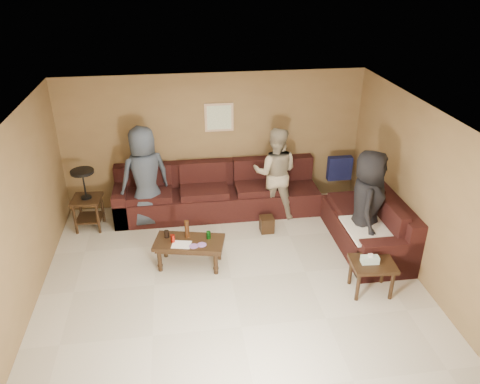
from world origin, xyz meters
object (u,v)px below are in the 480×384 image
(waste_bin, at_px, (267,224))
(person_left, at_px, (145,177))
(coffee_table, at_px, (189,244))
(side_table_right, at_px, (372,267))
(person_right, at_px, (367,205))
(sectional_sofa, at_px, (266,207))
(person_middle, at_px, (275,173))
(end_table_left, at_px, (87,198))

(waste_bin, height_order, person_left, person_left)
(person_left, bearing_deg, waste_bin, 140.07)
(coffee_table, height_order, side_table_right, coffee_table)
(person_right, bearing_deg, waste_bin, 79.28)
(person_right, bearing_deg, sectional_sofa, 70.94)
(waste_bin, xyz_separation_m, person_middle, (0.25, 0.59, 0.70))
(sectional_sofa, xyz_separation_m, end_table_left, (-3.09, 0.29, 0.25))
(end_table_left, xyz_separation_m, person_right, (4.43, -1.42, 0.31))
(sectional_sofa, relative_size, person_middle, 2.77)
(sectional_sofa, distance_m, end_table_left, 3.11)
(sectional_sofa, height_order, waste_bin, sectional_sofa)
(person_left, xyz_separation_m, person_middle, (2.28, -0.03, -0.06))
(coffee_table, distance_m, side_table_right, 2.70)
(coffee_table, distance_m, waste_bin, 1.60)
(side_table_right, height_order, person_left, person_left)
(sectional_sofa, distance_m, side_table_right, 2.35)
(person_left, bearing_deg, side_table_right, 119.59)
(side_table_right, height_order, person_right, person_right)
(end_table_left, relative_size, person_left, 0.61)
(sectional_sofa, xyz_separation_m, coffee_table, (-1.41, -1.08, 0.05))
(coffee_table, bearing_deg, person_middle, 40.66)
(sectional_sofa, distance_m, coffee_table, 1.77)
(end_table_left, distance_m, person_middle, 3.31)
(coffee_table, height_order, person_right, person_right)
(person_left, height_order, person_right, person_left)
(side_table_right, relative_size, person_right, 0.36)
(end_table_left, relative_size, waste_bin, 4.00)
(coffee_table, relative_size, waste_bin, 4.12)
(person_right, bearing_deg, coffee_table, 110.14)
(coffee_table, relative_size, side_table_right, 1.78)
(sectional_sofa, relative_size, waste_bin, 16.87)
(waste_bin, bearing_deg, side_table_right, -57.76)
(waste_bin, bearing_deg, end_table_left, 169.55)
(person_middle, bearing_deg, person_left, 14.26)
(coffee_table, bearing_deg, sectional_sofa, 37.48)
(waste_bin, bearing_deg, person_left, 163.13)
(sectional_sofa, bearing_deg, waste_bin, -98.03)
(coffee_table, height_order, person_left, person_left)
(end_table_left, bearing_deg, waste_bin, -10.45)
(coffee_table, relative_size, end_table_left, 1.03)
(person_left, distance_m, person_middle, 2.29)
(sectional_sofa, xyz_separation_m, person_middle, (0.21, 0.31, 0.51))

